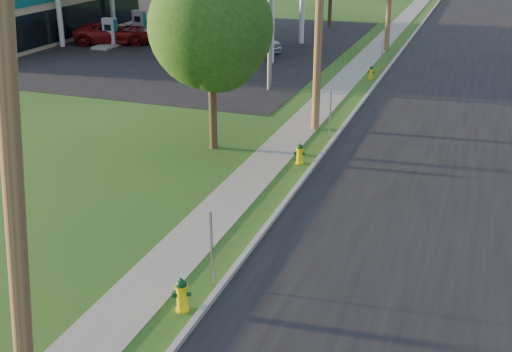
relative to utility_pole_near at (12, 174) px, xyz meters
The scene contains 20 objects.
road 13.04m from the utility_pole_near, 65.13° to the left, with size 8.00×120.00×0.02m, color black.
curb 12.02m from the utility_pole_near, 84.29° to the left, with size 0.15×120.00×0.15m, color gray.
sidewalk 12.01m from the utility_pole_near, 93.38° to the left, with size 1.50×120.00×0.03m, color gray.
forecourt 36.73m from the utility_pole_near, 115.02° to the left, with size 26.00×28.00×0.02m, color black.
utility_pole_near is the anchor object (origin of this frame).
utility_pole_mid 18.00m from the utility_pole_near, 90.00° to the left, with size 1.40×0.32×9.80m.
sign_post_near 6.50m from the utility_pole_near, 80.72° to the left, with size 0.05×0.04×2.00m, color gray.
sign_post_mid 17.44m from the utility_pole_near, 87.14° to the left, with size 0.05×0.04×2.00m, color gray.
sign_post_far 29.46m from the utility_pole_near, 88.33° to the left, with size 0.05×0.04×2.00m, color gray.
fuel_pump_nw 36.03m from the utility_pole_near, 120.00° to the left, with size 1.20×3.20×1.90m.
fuel_pump_ne 32.51m from the utility_pole_near, 106.02° to the left, with size 1.20×3.20×1.90m.
fuel_pump_sw 39.52m from the utility_pole_near, 117.09° to the left, with size 1.20×3.20×1.90m.
fuel_pump_se 36.34m from the utility_pole_near, 104.27° to the left, with size 1.20×3.20×1.90m.
convenience_store 42.33m from the utility_pole_near, 128.64° to the left, with size 10.40×22.40×4.25m.
tree_verge 14.63m from the utility_pole_near, 101.78° to the left, with size 4.55×4.55×6.89m.
hydrant_near 5.99m from the utility_pole_near, 81.39° to the left, with size 0.44×0.39×0.84m.
hydrant_mid 14.58m from the utility_pole_near, 87.88° to the left, with size 0.39×0.35×0.77m.
hydrant_far 28.02m from the utility_pole_near, 88.79° to the left, with size 0.38×0.34×0.72m.
car_red 36.87m from the utility_pole_near, 119.54° to the left, with size 2.57×5.58×1.55m, color maroon.
car_silver 33.75m from the utility_pole_near, 104.15° to the left, with size 1.76×4.37×1.49m, color silver.
Camera 1 is at (5.80, -8.05, 8.38)m, focal length 45.00 mm.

